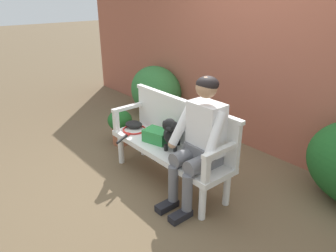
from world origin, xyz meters
name	(u,v)px	position (x,y,z in m)	size (l,w,h in m)	color
ground_plane	(168,181)	(0.00, 0.00, 0.00)	(40.00, 40.00, 0.00)	brown
brick_garden_fence	(262,62)	(0.00, 1.59, 1.16)	(8.00, 0.30, 2.31)	#9E5642
hedge_bush_far_left	(156,91)	(-1.76, 1.20, 0.43)	(1.01, 0.74, 0.85)	#337538
garden_bench	(168,152)	(0.00, 0.00, 0.37)	(1.57, 0.47, 0.43)	white
bench_backrest	(182,121)	(0.00, 0.20, 0.69)	(1.61, 0.06, 0.50)	white
bench_armrest_left_end	(123,113)	(-0.74, -0.08, 0.63)	(0.06, 0.47, 0.28)	white
bench_armrest_right_end	(215,159)	(0.74, -0.08, 0.63)	(0.06, 0.47, 0.28)	white
person_seated	(200,139)	(0.48, -0.01, 0.71)	(0.56, 0.63, 1.30)	black
dog_on_bench	(172,133)	(0.06, 0.00, 0.62)	(0.31, 0.36, 0.39)	black
tennis_racket	(133,130)	(-0.60, -0.04, 0.44)	(0.40, 0.57, 0.03)	red
baseball_glove	(134,124)	(-0.68, 0.02, 0.48)	(0.22, 0.17, 0.09)	black
sports_bag	(157,136)	(-0.19, 0.00, 0.50)	(0.28, 0.20, 0.14)	#2D8E42
potted_plant	(120,125)	(-1.18, 0.12, 0.29)	(0.34, 0.34, 0.49)	#A85B3D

